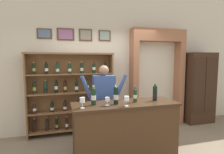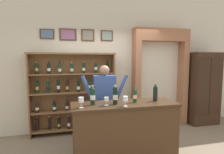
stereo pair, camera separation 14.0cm
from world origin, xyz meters
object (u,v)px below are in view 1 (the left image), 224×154
Objects in this scene: tasting_bottle_bianco at (94,96)px; tasting_bottle_grappa at (116,95)px; wine_glass_spare at (82,101)px; tasting_bottle_vin_santo at (155,93)px; tasting_counter at (125,131)px; wine_shelf at (71,92)px; shopkeeper at (104,97)px; tasting_bottle_brunello at (135,95)px; side_cabinet at (200,88)px; wine_glass_right at (107,100)px; wine_glass_left at (127,99)px.

tasting_bottle_grappa is at bearing -7.25° from tasting_bottle_bianco.
tasting_bottle_vin_santo is at bearing 6.69° from wine_glass_spare.
tasting_bottle_bianco is at bearing -179.46° from tasting_bottle_vin_santo.
tasting_counter is 0.88m from tasting_bottle_vin_santo.
tasting_bottle_grappa is (0.37, -0.05, 0.01)m from tasting_bottle_bianco.
tasting_bottle_vin_santo is at bearing -44.36° from wine_shelf.
tasting_bottle_brunello is at bearing -51.46° from shopkeeper.
side_cabinet is 2.39m from tasting_bottle_vin_santo.
tasting_bottle_brunello is 0.54m from wine_glass_right.
shopkeeper is at bearing 96.17° from tasting_bottle_grappa.
tasting_bottle_grappa is at bearing -65.68° from wine_shelf.
shopkeeper is 0.81m from wine_glass_left.
tasting_bottle_brunello is (0.44, -0.55, 0.13)m from shopkeeper.
side_cabinet is at bearing 27.92° from wine_glass_left.
tasting_bottle_grappa is 2.38× the size of wine_glass_right.
shopkeeper is at bearing 128.54° from tasting_bottle_brunello.
wine_shelf is at bearing 101.33° from tasting_bottle_bianco.
wine_glass_right is at bearing -162.77° from tasting_bottle_grappa.
tasting_bottle_brunello is at bearing 11.03° from wine_glass_right.
side_cabinet is at bearing 24.02° from tasting_bottle_grappa.
wine_glass_spare is at bearing -158.24° from side_cabinet.
wine_glass_right is (-2.98, -1.31, 0.14)m from side_cabinet.
tasting_bottle_brunello is at bearing 42.41° from wine_glass_left.
wine_shelf is at bearing 124.93° from shopkeeper.
wine_glass_right is at bearing -165.95° from tasting_counter.
tasting_bottle_vin_santo is (1.14, 0.01, -0.01)m from tasting_bottle_bianco.
side_cabinet is at bearing 12.75° from shopkeeper.
side_cabinet is 3.10m from tasting_bottle_grappa.
shopkeeper is 0.63m from tasting_bottle_grappa.
side_cabinet is 2.96m from shopkeeper.
tasting_bottle_grappa is at bearing 9.76° from wine_glass_spare.
tasting_bottle_bianco reaches higher than wine_glass_spare.
tasting_bottle_bianco is 0.38m from tasting_bottle_grappa.
wine_glass_spare is 0.71m from wine_glass_left.
wine_shelf reaches higher than tasting_counter.
side_cabinet reaches higher than wine_shelf.
wine_glass_right is at bearing -173.34° from tasting_bottle_vin_santo.
wine_glass_spare is 1.03× the size of wine_glass_left.
side_cabinet is at bearing 20.74° from tasting_bottle_bianco.
tasting_bottle_brunello is at bearing -53.60° from wine_shelf.
tasting_counter is 0.87m from tasting_bottle_bianco.
tasting_counter is at bearing 11.14° from tasting_bottle_grappa.
wine_glass_right is (-0.53, -0.10, -0.03)m from tasting_bottle_brunello.
tasting_bottle_brunello is at bearing 9.18° from wine_glass_spare.
tasting_bottle_vin_santo is (1.42, -1.39, 0.15)m from wine_shelf.
tasting_bottle_grappa reaches higher than wine_glass_left.
wine_glass_left reaches higher than tasting_counter.
wine_shelf reaches higher than wine_glass_spare.
tasting_bottle_vin_santo is 1.79× the size of wine_glass_spare.
tasting_bottle_grappa is 0.77m from tasting_bottle_vin_santo.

